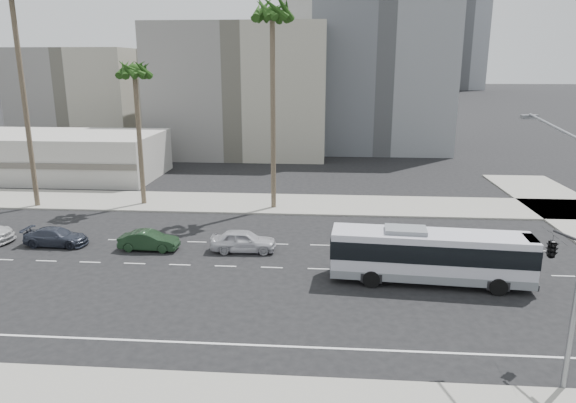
# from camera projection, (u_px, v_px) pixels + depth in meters

# --- Properties ---
(ground) EXTENTS (700.00, 700.00, 0.00)m
(ground) POSITION_uv_depth(u_px,v_px,m) (319.00, 269.00, 32.82)
(ground) COLOR black
(ground) RESTS_ON ground
(sidewalk_north) EXTENTS (120.00, 7.00, 0.15)m
(sidewalk_north) POSITION_uv_depth(u_px,v_px,m) (322.00, 205.00, 47.74)
(sidewalk_north) COLOR gray
(sidewalk_north) RESTS_ON ground
(commercial_low) EXTENTS (22.00, 12.16, 5.00)m
(commercial_low) POSITION_uv_depth(u_px,v_px,m) (63.00, 155.00, 59.46)
(commercial_low) COLOR #AFACA4
(commercial_low) RESTS_ON ground
(midrise_beige_west) EXTENTS (24.00, 18.00, 18.00)m
(midrise_beige_west) POSITION_uv_depth(u_px,v_px,m) (243.00, 90.00, 74.80)
(midrise_beige_west) COLOR gray
(midrise_beige_west) RESTS_ON ground
(midrise_gray_center) EXTENTS (20.00, 20.00, 26.00)m
(midrise_gray_center) POSITION_uv_depth(u_px,v_px,m) (379.00, 62.00, 79.04)
(midrise_gray_center) COLOR slate
(midrise_gray_center) RESTS_ON ground
(midrise_beige_far) EXTENTS (18.00, 16.00, 15.00)m
(midrise_beige_far) POSITION_uv_depth(u_px,v_px,m) (86.00, 98.00, 81.93)
(midrise_beige_far) COLOR gray
(midrise_beige_far) RESTS_ON ground
(civic_tower) EXTENTS (42.00, 42.00, 129.00)m
(civic_tower) POSITION_uv_depth(u_px,v_px,m) (325.00, 12.00, 264.09)
(civic_tower) COLOR beige
(civic_tower) RESTS_ON ground
(highrise_right) EXTENTS (26.00, 26.00, 70.00)m
(highrise_right) POSITION_uv_depth(u_px,v_px,m) (425.00, 16.00, 242.30)
(highrise_right) COLOR slate
(highrise_right) RESTS_ON ground
(highrise_far) EXTENTS (22.00, 22.00, 60.00)m
(highrise_far) POSITION_uv_depth(u_px,v_px,m) (463.00, 31.00, 270.64)
(highrise_far) COLOR slate
(highrise_far) RESTS_ON ground
(city_bus) EXTENTS (11.74, 3.49, 3.32)m
(city_bus) POSITION_uv_depth(u_px,v_px,m) (430.00, 255.00, 30.39)
(city_bus) COLOR silver
(city_bus) RESTS_ON ground
(car_a) EXTENTS (1.99, 4.60, 1.54)m
(car_a) POSITION_uv_depth(u_px,v_px,m) (243.00, 241.00, 35.78)
(car_a) COLOR silver
(car_a) RESTS_ON ground
(car_b) EXTENTS (1.53, 4.15, 1.36)m
(car_b) POSITION_uv_depth(u_px,v_px,m) (149.00, 240.00, 36.10)
(car_b) COLOR #18301B
(car_b) RESTS_ON ground
(car_c) EXTENTS (1.89, 4.52, 1.30)m
(car_c) POSITION_uv_depth(u_px,v_px,m) (56.00, 237.00, 36.98)
(car_c) COLOR #2A2F3C
(car_c) RESTS_ON ground
(streetlight_corner) EXTENTS (1.37, 4.91, 10.46)m
(streetlight_corner) POSITION_uv_depth(u_px,v_px,m) (574.00, 245.00, 19.64)
(streetlight_corner) COLOR slate
(streetlight_corner) RESTS_ON ground
(traffic_signal) EXTENTS (2.69, 3.73, 5.83)m
(traffic_signal) POSITION_uv_depth(u_px,v_px,m) (558.00, 253.00, 21.83)
(traffic_signal) COLOR #262628
(traffic_signal) RESTS_ON ground
(palm_near) EXTENTS (5.37, 5.37, 18.07)m
(palm_near) POSITION_uv_depth(u_px,v_px,m) (272.00, 17.00, 42.54)
(palm_near) COLOR brown
(palm_near) RESTS_ON ground
(palm_mid) EXTENTS (4.26, 4.26, 13.19)m
(palm_mid) POSITION_uv_depth(u_px,v_px,m) (135.00, 73.00, 45.00)
(palm_mid) COLOR brown
(palm_mid) RESTS_ON ground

